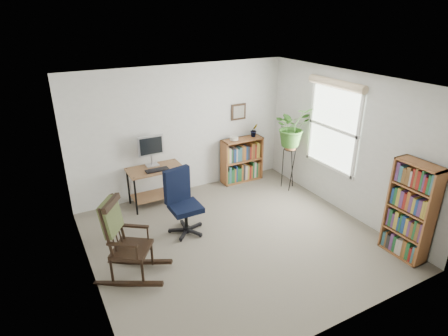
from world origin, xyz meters
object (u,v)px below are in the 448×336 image
office_chair (185,203)px  rocking_chair (130,239)px  low_bookshelf (242,160)px  desk (156,186)px  tall_bookshelf (411,211)px

office_chair → rocking_chair: (-1.03, -0.62, 0.04)m
rocking_chair → low_bookshelf: bearing=-20.2°
desk → office_chair: size_ratio=0.92×
desk → rocking_chair: (-0.94, -1.76, 0.22)m
rocking_chair → tall_bookshelf: size_ratio=0.79×
desk → low_bookshelf: size_ratio=1.07×
office_chair → tall_bookshelf: bearing=-50.8°
rocking_chair → low_bookshelf: rocking_chair is taller
rocking_chair → desk: bearing=7.8°
rocking_chair → tall_bookshelf: bearing=-75.6°
office_chair → rocking_chair: bearing=-160.8°
low_bookshelf → tall_bookshelf: (0.73, -3.28, 0.26)m
desk → low_bookshelf: 1.87m
desk → rocking_chair: rocking_chair is taller
office_chair → rocking_chair: size_ratio=0.93×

